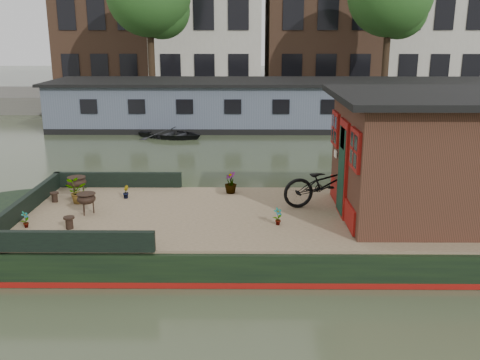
{
  "coord_description": "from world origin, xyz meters",
  "views": [
    {
      "loc": [
        -1.51,
        -10.18,
        4.18
      ],
      "look_at": [
        -1.61,
        0.5,
        1.22
      ],
      "focal_mm": 40.0,
      "sensor_mm": 36.0,
      "label": 1
    }
  ],
  "objects_px": {
    "brazier_front": "(87,203)",
    "brazier_rear": "(77,187)",
    "cabin": "(434,155)",
    "bicycle": "(326,183)",
    "potted_plant_a": "(278,216)",
    "dinghy": "(171,131)"
  },
  "relations": [
    {
      "from": "brazier_rear",
      "to": "dinghy",
      "type": "bearing_deg",
      "value": 86.18
    },
    {
      "from": "brazier_front",
      "to": "bicycle",
      "type": "bearing_deg",
      "value": 6.62
    },
    {
      "from": "brazier_rear",
      "to": "potted_plant_a",
      "type": "bearing_deg",
      "value": -22.26
    },
    {
      "from": "cabin",
      "to": "potted_plant_a",
      "type": "bearing_deg",
      "value": -168.29
    },
    {
      "from": "cabin",
      "to": "bicycle",
      "type": "height_order",
      "value": "cabin"
    },
    {
      "from": "cabin",
      "to": "bicycle",
      "type": "distance_m",
      "value": 2.19
    },
    {
      "from": "brazier_front",
      "to": "brazier_rear",
      "type": "distance_m",
      "value": 1.27
    },
    {
      "from": "bicycle",
      "to": "brazier_rear",
      "type": "relative_size",
      "value": 4.11
    },
    {
      "from": "brazier_front",
      "to": "brazier_rear",
      "type": "bearing_deg",
      "value": 115.25
    },
    {
      "from": "dinghy",
      "to": "brazier_rear",
      "type": "bearing_deg",
      "value": -161.84
    },
    {
      "from": "bicycle",
      "to": "brazier_front",
      "type": "bearing_deg",
      "value": 83.34
    },
    {
      "from": "brazier_front",
      "to": "cabin",
      "type": "bearing_deg",
      "value": 0.06
    },
    {
      "from": "cabin",
      "to": "dinghy",
      "type": "xyz_separation_m",
      "value": [
        -6.72,
        11.41,
        -1.6
      ]
    },
    {
      "from": "bicycle",
      "to": "dinghy",
      "type": "distance_m",
      "value": 11.87
    },
    {
      "from": "potted_plant_a",
      "to": "dinghy",
      "type": "distance_m",
      "value": 12.6
    },
    {
      "from": "brazier_front",
      "to": "dinghy",
      "type": "distance_m",
      "value": 11.43
    },
    {
      "from": "potted_plant_a",
      "to": "dinghy",
      "type": "bearing_deg",
      "value": 106.9
    },
    {
      "from": "potted_plant_a",
      "to": "brazier_front",
      "type": "distance_m",
      "value": 3.85
    },
    {
      "from": "bicycle",
      "to": "potted_plant_a",
      "type": "relative_size",
      "value": 5.49
    },
    {
      "from": "cabin",
      "to": "brazier_front",
      "type": "relative_size",
      "value": 9.41
    },
    {
      "from": "cabin",
      "to": "bicycle",
      "type": "xyz_separation_m",
      "value": [
        -1.99,
        0.56,
        -0.74
      ]
    },
    {
      "from": "potted_plant_a",
      "to": "dinghy",
      "type": "xyz_separation_m",
      "value": [
        -3.66,
        12.04,
        -0.54
      ]
    }
  ]
}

